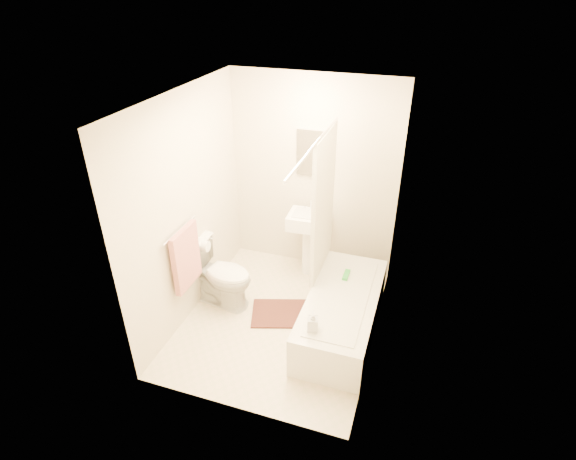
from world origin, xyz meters
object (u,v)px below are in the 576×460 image
(bathtub, at_px, (342,313))
(bath_mat, at_px, (281,313))
(sink, at_px, (308,241))
(toilet, at_px, (220,274))
(soap_bottle, at_px, (313,322))

(bathtub, xyz_separation_m, bath_mat, (-0.69, 0.03, -0.21))
(sink, distance_m, bath_mat, 0.97)
(toilet, height_order, soap_bottle, toilet)
(toilet, relative_size, sink, 0.85)
(soap_bottle, bearing_deg, sink, 107.63)
(sink, relative_size, bathtub, 0.58)
(bathtub, distance_m, soap_bottle, 0.68)
(sink, xyz_separation_m, bath_mat, (-0.06, -0.86, -0.45))
(bath_mat, bearing_deg, sink, 86.12)
(bathtub, bearing_deg, toilet, 178.26)
(sink, bearing_deg, bathtub, -57.67)
(sink, relative_size, bath_mat, 1.45)
(toilet, distance_m, soap_bottle, 1.40)
(sink, height_order, soap_bottle, sink)
(bath_mat, bearing_deg, bathtub, -2.50)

